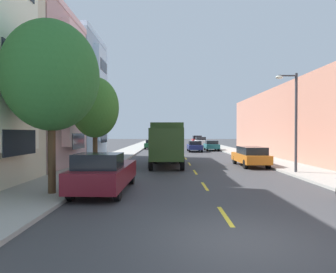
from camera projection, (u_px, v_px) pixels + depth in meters
The scene contains 17 objects.
ground_plane at pixel (182, 153), 37.07m from camera, with size 160.00×160.00×0.00m, color #38383A.
sidewalk_left at pixel (123, 154), 35.07m from camera, with size 3.20×120.00×0.14m, color #99968E.
sidewalk_right at pixel (243, 154), 35.06m from camera, with size 3.20×120.00×0.14m, color #99968E.
lane_centerline_dashes at pixel (185, 156), 31.57m from camera, with size 0.14×47.20×0.01m.
townhouse_third_powder_blue at pixel (40, 99), 29.39m from camera, with size 12.42×8.13×12.17m.
street_tree_nearest at pixel (52, 76), 11.77m from camera, with size 3.76×3.76×6.87m.
street_tree_second at pixel (95, 108), 18.81m from camera, with size 3.02×3.02×5.96m.
street_lamp at pixel (294, 114), 18.10m from camera, with size 1.35×0.28×6.05m.
delivery_box_truck at pixel (168, 141), 23.08m from camera, with size 2.52×7.76×3.29m.
parked_sedan_teal at pixel (212, 145), 41.91m from camera, with size 1.88×4.53×1.43m.
parked_sedan_forest at pixel (152, 144), 46.29m from camera, with size 1.93×4.55×1.43m.
parked_pickup_burgundy at pixel (104, 173), 12.70m from camera, with size 2.12×5.34×1.73m.
parked_sedan_sky at pixel (154, 143), 52.17m from camera, with size 1.87×4.53×1.43m.
parked_suv_red at pixel (197, 140), 61.74m from camera, with size 2.00×4.82×1.93m.
parked_pickup_white at pixel (202, 142), 54.46m from camera, with size 2.14×5.35×1.73m.
parked_wagon_orange at pixel (251, 156), 22.31m from camera, with size 1.87×4.72×1.50m.
moving_navy_sedan at pixel (195, 146), 39.55m from camera, with size 1.80×4.50×1.43m.
Camera 1 is at (-1.75, -7.04, 2.56)m, focal length 31.64 mm.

